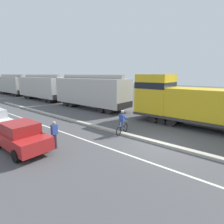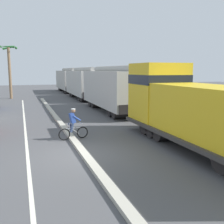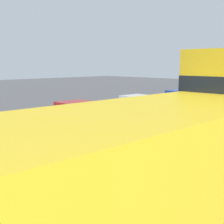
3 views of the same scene
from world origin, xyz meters
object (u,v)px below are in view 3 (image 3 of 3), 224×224
at_px(parked_car_red, 76,115).
at_px(parked_car_white, 137,107).
at_px(locomotive, 176,169).
at_px(pedestrian_by_cars, 73,120).
at_px(parked_car_blue, 180,100).
at_px(cyclist, 111,140).

height_order(parked_car_red, parked_car_white, same).
bearing_deg(locomotive, pedestrian_by_cars, 152.98).
bearing_deg(parked_car_blue, parked_car_red, -89.87).
relative_size(parked_car_blue, pedestrian_by_cars, 2.63).
distance_m(parked_car_white, cyclist, 9.81).
bearing_deg(parked_car_red, cyclist, -25.97).
bearing_deg(parked_car_white, parked_car_blue, 92.29).
xyz_separation_m(parked_car_red, pedestrian_by_cars, (1.35, -1.30, 0.03)).
relative_size(locomotive, pedestrian_by_cars, 7.17).
bearing_deg(parked_car_white, cyclist, -55.28).
height_order(locomotive, parked_car_white, locomotive).
distance_m(locomotive, pedestrian_by_cars, 10.99).
xyz_separation_m(parked_car_white, pedestrian_by_cars, (1.15, -6.54, 0.03)).
bearing_deg(cyclist, pedestrian_by_cars, 161.04).
bearing_deg(pedestrian_by_cars, cyclist, -18.96).
distance_m(parked_car_white, parked_car_blue, 5.72).
relative_size(parked_car_white, cyclist, 2.47).
bearing_deg(parked_car_red, parked_car_blue, 90.13).
bearing_deg(locomotive, cyclist, 147.01).
bearing_deg(parked_car_red, parked_car_white, 87.77).
bearing_deg(parked_car_blue, pedestrian_by_cars, -83.60).
bearing_deg(cyclist, locomotive, -32.99).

